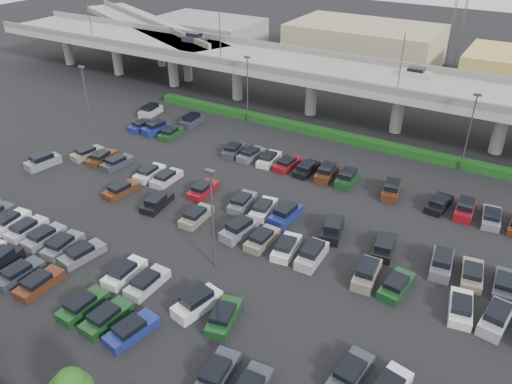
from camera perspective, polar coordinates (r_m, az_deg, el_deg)
ground at (r=53.38m, az=0.21°, el=-3.82°), size 280.00×280.00×0.00m
overpass at (r=77.15m, az=12.55°, el=12.31°), size 150.00×13.00×15.80m
on_ramp at (r=112.51m, az=-12.19°, el=17.89°), size 50.93×30.13×8.80m
hedge at (r=73.10m, az=10.28°, el=6.12°), size 66.00×1.60×1.10m
parked_cars at (r=50.81m, az=-1.52°, el=-4.98°), size 62.98×41.61×1.67m
light_poles at (r=53.58m, az=-2.50°, el=4.02°), size 66.90×48.38×10.30m
distant_buildings at (r=103.74m, az=24.81°, el=13.02°), size 138.00×24.00×9.00m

